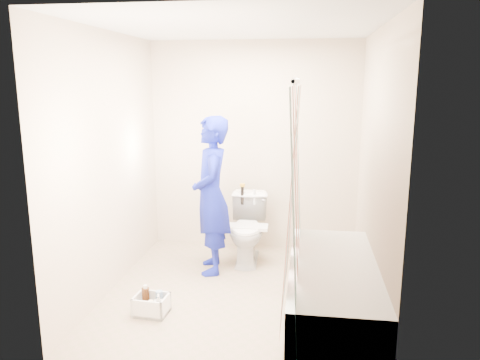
# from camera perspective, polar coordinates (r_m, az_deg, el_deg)

# --- Properties ---
(floor) EXTENTS (2.60, 2.60, 0.00)m
(floor) POSITION_cam_1_polar(r_m,az_deg,el_deg) (4.54, -0.30, -13.47)
(floor) COLOR gray
(floor) RESTS_ON ground
(ceiling) EXTENTS (2.40, 2.60, 0.02)m
(ceiling) POSITION_cam_1_polar(r_m,az_deg,el_deg) (4.12, -0.34, 18.26)
(ceiling) COLOR silver
(ceiling) RESTS_ON wall_back
(wall_back) EXTENTS (2.40, 0.02, 2.40)m
(wall_back) POSITION_cam_1_polar(r_m,az_deg,el_deg) (5.44, 1.71, 4.08)
(wall_back) COLOR #C1B194
(wall_back) RESTS_ON ground
(wall_front) EXTENTS (2.40, 0.02, 2.40)m
(wall_front) POSITION_cam_1_polar(r_m,az_deg,el_deg) (2.91, -4.12, -3.00)
(wall_front) COLOR #C1B194
(wall_front) RESTS_ON ground
(wall_left) EXTENTS (0.02, 2.60, 2.40)m
(wall_left) POSITION_cam_1_polar(r_m,az_deg,el_deg) (4.50, -15.63, 1.95)
(wall_left) COLOR #C1B194
(wall_left) RESTS_ON ground
(wall_right) EXTENTS (0.02, 2.60, 2.40)m
(wall_right) POSITION_cam_1_polar(r_m,az_deg,el_deg) (4.16, 16.25, 1.11)
(wall_right) COLOR #C1B194
(wall_right) RESTS_ON ground
(bathtub) EXTENTS (0.70, 1.75, 0.50)m
(bathtub) POSITION_cam_1_polar(r_m,az_deg,el_deg) (4.01, 11.19, -13.11)
(bathtub) COLOR white
(bathtub) RESTS_ON ground
(curtain_rod) EXTENTS (0.02, 1.90, 0.02)m
(curtain_rod) POSITION_cam_1_polar(r_m,az_deg,el_deg) (3.62, 6.97, 11.89)
(curtain_rod) COLOR silver
(curtain_rod) RESTS_ON wall_back
(shower_curtain) EXTENTS (0.06, 1.75, 1.80)m
(shower_curtain) POSITION_cam_1_polar(r_m,az_deg,el_deg) (3.74, 6.61, -2.49)
(shower_curtain) COLOR silver
(shower_curtain) RESTS_ON curtain_rod
(toilet) EXTENTS (0.44, 0.73, 0.73)m
(toilet) POSITION_cam_1_polar(r_m,az_deg,el_deg) (5.13, 0.95, -6.02)
(toilet) COLOR silver
(toilet) RESTS_ON ground
(tank_lid) EXTENTS (0.45, 0.21, 0.03)m
(tank_lid) POSITION_cam_1_polar(r_m,az_deg,el_deg) (5.00, 0.85, -5.75)
(tank_lid) COLOR white
(tank_lid) RESTS_ON toilet
(tank_internals) EXTENTS (0.18, 0.06, 0.24)m
(tank_internals) POSITION_cam_1_polar(r_m,az_deg,el_deg) (5.22, 0.68, -1.67)
(tank_internals) COLOR black
(tank_internals) RESTS_ON toilet
(plumber) EXTENTS (0.52, 0.66, 1.61)m
(plumber) POSITION_cam_1_polar(r_m,az_deg,el_deg) (4.76, -3.52, -1.91)
(plumber) COLOR navy
(plumber) RESTS_ON ground
(cleaning_caddy) EXTENTS (0.29, 0.24, 0.21)m
(cleaning_caddy) POSITION_cam_1_polar(r_m,az_deg,el_deg) (4.19, -10.65, -14.82)
(cleaning_caddy) COLOR white
(cleaning_caddy) RESTS_ON ground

